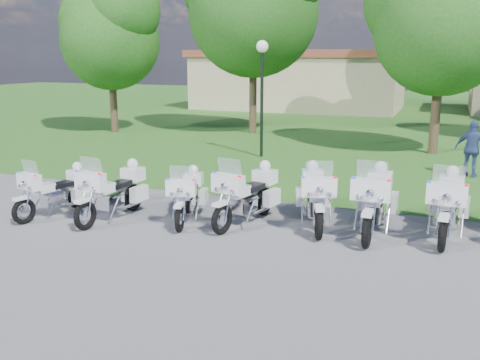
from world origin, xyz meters
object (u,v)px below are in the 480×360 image
(motorcycle_4, at_px, (315,196))
(motorcycle_5, at_px, (375,200))
(lamp_post, at_px, (262,70))
(motorcycle_6, at_px, (448,204))
(bystander_c, at_px, (472,149))
(motorcycle_0, at_px, (56,190))
(motorcycle_3, at_px, (248,194))
(motorcycle_1, at_px, (114,191))
(motorcycle_2, at_px, (188,195))

(motorcycle_4, height_order, motorcycle_5, motorcycle_5)
(motorcycle_4, distance_m, lamp_post, 8.75)
(motorcycle_4, distance_m, motorcycle_6, 2.81)
(motorcycle_5, relative_size, motorcycle_6, 1.03)
(motorcycle_5, relative_size, bystander_c, 1.44)
(motorcycle_0, bearing_deg, motorcycle_3, -153.89)
(motorcycle_3, height_order, bystander_c, bystander_c)
(motorcycle_5, bearing_deg, motorcycle_1, 11.02)
(motorcycle_2, distance_m, motorcycle_3, 1.40)
(motorcycle_1, relative_size, motorcycle_5, 0.92)
(motorcycle_2, bearing_deg, motorcycle_5, 174.56)
(motorcycle_3, height_order, motorcycle_6, motorcycle_6)
(motorcycle_2, relative_size, motorcycle_6, 0.83)
(motorcycle_6, bearing_deg, bystander_c, -92.45)
(motorcycle_5, bearing_deg, motorcycle_6, -168.90)
(motorcycle_0, bearing_deg, motorcycle_5, -156.29)
(lamp_post, relative_size, bystander_c, 2.39)
(motorcycle_0, distance_m, motorcycle_6, 8.94)
(motorcycle_1, height_order, motorcycle_4, motorcycle_4)
(motorcycle_0, bearing_deg, lamp_post, -90.86)
(motorcycle_3, xyz_separation_m, motorcycle_4, (1.47, 0.39, 0.00))
(lamp_post, xyz_separation_m, bystander_c, (7.28, -0.92, -2.33))
(motorcycle_5, relative_size, lamp_post, 0.60)
(motorcycle_4, height_order, lamp_post, lamp_post)
(motorcycle_0, relative_size, motorcycle_6, 0.85)
(motorcycle_2, xyz_separation_m, motorcycle_4, (2.83, 0.71, 0.08))
(motorcycle_3, xyz_separation_m, bystander_c, (4.92, 6.93, 0.22))
(motorcycle_4, relative_size, motorcycle_6, 0.93)
(motorcycle_4, bearing_deg, motorcycle_1, -3.39)
(motorcycle_0, xyz_separation_m, motorcycle_6, (8.77, 1.72, 0.10))
(motorcycle_2, distance_m, bystander_c, 9.59)
(motorcycle_6, relative_size, bystander_c, 1.40)
(motorcycle_5, bearing_deg, motorcycle_2, 8.89)
(motorcycle_2, relative_size, motorcycle_4, 0.89)
(motorcycle_1, height_order, bystander_c, bystander_c)
(motorcycle_0, height_order, lamp_post, lamp_post)
(motorcycle_4, xyz_separation_m, motorcycle_6, (2.80, 0.25, 0.02))
(motorcycle_3, distance_m, motorcycle_4, 1.52)
(motorcycle_5, bearing_deg, motorcycle_3, 6.88)
(motorcycle_2, height_order, lamp_post, lamp_post)
(motorcycle_0, relative_size, motorcycle_3, 0.89)
(motorcycle_0, xyz_separation_m, motorcycle_5, (7.30, 1.42, 0.12))
(bystander_c, bearing_deg, motorcycle_2, 65.31)
(motorcycle_2, distance_m, motorcycle_6, 5.71)
(motorcycle_3, height_order, motorcycle_4, motorcycle_4)
(motorcycle_5, xyz_separation_m, motorcycle_6, (1.47, 0.29, -0.02))
(motorcycle_3, distance_m, bystander_c, 8.50)
(motorcycle_1, bearing_deg, motorcycle_3, -159.72)
(motorcycle_5, distance_m, lamp_post, 9.43)
(motorcycle_2, xyz_separation_m, bystander_c, (6.28, 7.24, 0.30))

